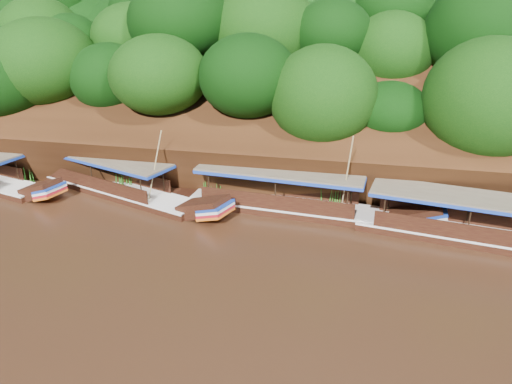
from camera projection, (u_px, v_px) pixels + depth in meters
ground at (280, 284)px, 24.18m from camera, size 160.00×160.00×0.00m
riverbank at (323, 126)px, 43.97m from camera, size 120.00×30.06×19.40m
boat_0 at (499, 235)px, 27.60m from camera, size 16.51×5.08×7.11m
boat_1 at (305, 204)px, 31.42m from camera, size 16.06×3.75×6.20m
boat_2 at (123, 188)px, 34.10m from camera, size 16.24×7.56×5.69m
reeds at (255, 189)px, 33.04m from camera, size 48.53×2.38×2.09m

